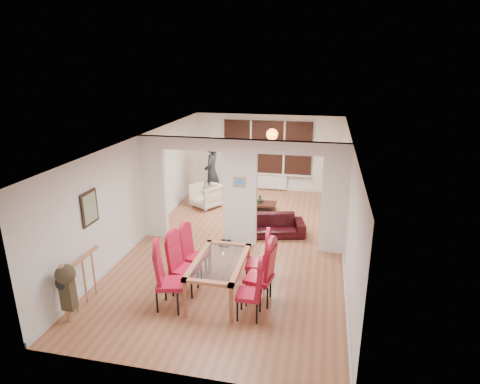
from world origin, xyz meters
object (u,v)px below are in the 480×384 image
(dining_table, at_px, (219,278))
(dining_chair_la, at_px, (170,279))
(dining_chair_ra, at_px, (249,290))
(sofa, at_px, (269,225))
(coffee_table, at_px, (258,206))
(person, at_px, (212,173))
(television, at_px, (324,199))
(bottle, at_px, (260,199))
(dining_chair_rb, at_px, (259,274))
(armchair, at_px, (206,196))
(dining_chair_rc, at_px, (257,260))
(dining_chair_lb, at_px, (185,266))
(bowl, at_px, (260,201))
(dining_chair_lc, at_px, (195,254))

(dining_table, distance_m, dining_chair_la, 0.96)
(dining_chair_ra, relative_size, sofa, 0.58)
(coffee_table, bearing_deg, person, 163.13)
(television, xyz_separation_m, bottle, (-1.87, -0.88, 0.14))
(sofa, bearing_deg, dining_chair_rb, -98.58)
(dining_table, height_order, armchair, dining_table)
(person, xyz_separation_m, television, (3.51, 0.30, -0.71))
(dining_chair_rc, distance_m, sofa, 2.47)
(dining_chair_rc, xyz_separation_m, bottle, (-0.61, 4.06, -0.15))
(sofa, distance_m, television, 2.84)
(armchair, relative_size, television, 0.91)
(dining_chair_lb, distance_m, bowl, 4.90)
(sofa, bearing_deg, coffee_table, 95.45)
(dining_chair_la, bearing_deg, armchair, 85.07)
(dining_chair_lb, distance_m, armchair, 4.81)
(person, height_order, bottle, person)
(television, bearing_deg, dining_chair_la, 174.65)
(dining_chair_la, xyz_separation_m, bottle, (0.77, 5.18, -0.20))
(coffee_table, relative_size, bottle, 3.74)
(dining_chair_rc, relative_size, sofa, 0.60)
(bowl, bearing_deg, dining_chair_rc, -81.45)
(dining_table, bearing_deg, dining_chair_rc, 42.04)
(sofa, height_order, bottle, bottle)
(dining_chair_ra, xyz_separation_m, television, (1.22, 6.02, -0.27))
(dining_chair_lb, distance_m, person, 5.31)
(sofa, height_order, coffee_table, sofa)
(dining_chair_rb, height_order, television, dining_chair_rb)
(sofa, distance_m, bottle, 1.68)
(television, bearing_deg, dining_chair_ra, -173.17)
(dining_chair_rb, xyz_separation_m, television, (1.13, 5.53, -0.33))
(dining_chair_lb, height_order, dining_chair_lc, dining_chair_lb)
(dining_chair_ra, distance_m, dining_chair_rc, 1.09)
(bottle, bearing_deg, television, 25.11)
(dining_chair_lb, xyz_separation_m, bottle, (0.70, 4.63, -0.18))
(dining_chair_lb, distance_m, dining_chair_lc, 0.61)
(armchair, bearing_deg, sofa, -4.44)
(coffee_table, height_order, bowl, bowl)
(dining_chair_rb, bearing_deg, dining_chair_lb, -170.48)
(dining_chair_lc, height_order, person, person)
(dining_chair_lb, bearing_deg, person, 111.90)
(bowl, bearing_deg, sofa, -73.71)
(dining_chair_rb, relative_size, sofa, 0.65)
(person, bearing_deg, dining_table, 17.23)
(dining_chair_rc, relative_size, coffee_table, 1.01)
(dining_chair_lc, bearing_deg, coffee_table, 94.78)
(bottle, distance_m, bowl, 0.24)
(television, bearing_deg, dining_chair_lc, 170.63)
(person, distance_m, coffee_table, 1.83)
(dining_chair_la, xyz_separation_m, bowl, (0.74, 5.39, -0.32))
(television, bearing_deg, bowl, 127.54)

